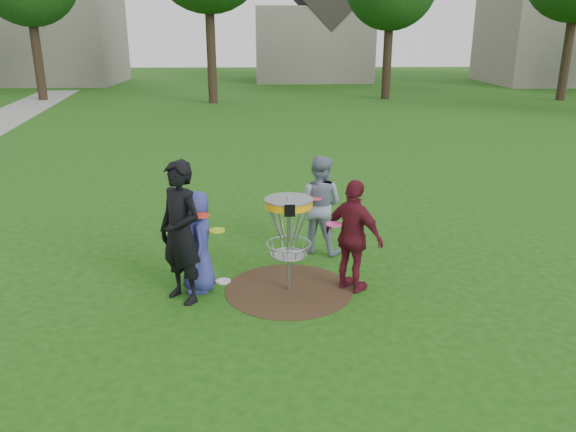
{
  "coord_description": "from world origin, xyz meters",
  "views": [
    {
      "loc": [
        -0.27,
        -7.17,
        3.48
      ],
      "look_at": [
        0.0,
        0.3,
        1.0
      ],
      "focal_mm": 35.0,
      "sensor_mm": 36.0,
      "label": 1
    }
  ],
  "objects_px": {
    "player_black": "(180,233)",
    "player_grey": "(319,205)",
    "player_maroon": "(354,237)",
    "disc_golf_basket": "(289,222)",
    "player_blue": "(197,241)"
  },
  "relations": [
    {
      "from": "player_black",
      "to": "player_grey",
      "type": "xyz_separation_m",
      "value": [
        1.97,
        1.67,
        -0.15
      ]
    },
    {
      "from": "player_black",
      "to": "player_maroon",
      "type": "bearing_deg",
      "value": 46.7
    },
    {
      "from": "player_maroon",
      "to": "disc_golf_basket",
      "type": "xyz_separation_m",
      "value": [
        -0.89,
        0.01,
        0.22
      ]
    },
    {
      "from": "player_black",
      "to": "disc_golf_basket",
      "type": "distance_m",
      "value": 1.45
    },
    {
      "from": "player_maroon",
      "to": "disc_golf_basket",
      "type": "relative_size",
      "value": 1.15
    },
    {
      "from": "disc_golf_basket",
      "to": "player_grey",
      "type": "bearing_deg",
      "value": 69.37
    },
    {
      "from": "player_blue",
      "to": "player_grey",
      "type": "height_order",
      "value": "player_grey"
    },
    {
      "from": "player_blue",
      "to": "disc_golf_basket",
      "type": "distance_m",
      "value": 1.3
    },
    {
      "from": "player_blue",
      "to": "disc_golf_basket",
      "type": "relative_size",
      "value": 1.04
    },
    {
      "from": "player_black",
      "to": "player_grey",
      "type": "relative_size",
      "value": 1.19
    },
    {
      "from": "player_blue",
      "to": "player_black",
      "type": "relative_size",
      "value": 0.75
    },
    {
      "from": "player_black",
      "to": "disc_golf_basket",
      "type": "relative_size",
      "value": 1.4
    },
    {
      "from": "player_blue",
      "to": "disc_golf_basket",
      "type": "height_order",
      "value": "player_blue"
    },
    {
      "from": "player_blue",
      "to": "player_grey",
      "type": "relative_size",
      "value": 0.89
    },
    {
      "from": "player_black",
      "to": "player_blue",
      "type": "bearing_deg",
      "value": 102.36
    }
  ]
}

